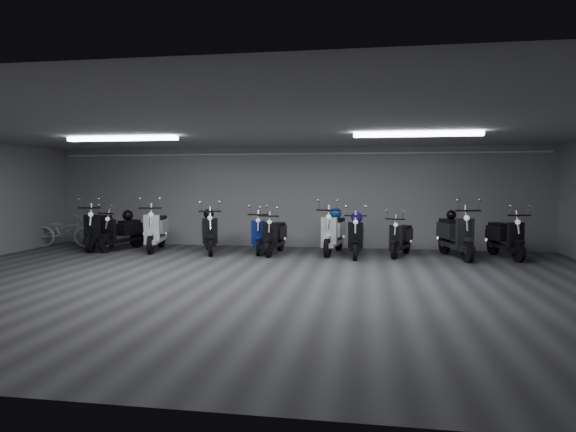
% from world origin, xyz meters
% --- Properties ---
extents(floor, '(14.00, 10.00, 0.01)m').
position_xyz_m(floor, '(0.00, 0.00, -0.01)').
color(floor, '#3C3C3E').
rests_on(floor, ground).
extents(ceiling, '(14.00, 10.00, 0.01)m').
position_xyz_m(ceiling, '(0.00, 0.00, 2.80)').
color(ceiling, gray).
rests_on(ceiling, ground).
extents(back_wall, '(14.00, 0.01, 2.80)m').
position_xyz_m(back_wall, '(0.00, 5.00, 1.40)').
color(back_wall, gray).
rests_on(back_wall, ground).
extents(front_wall, '(14.00, 0.01, 2.80)m').
position_xyz_m(front_wall, '(0.00, -5.00, 1.40)').
color(front_wall, gray).
rests_on(front_wall, ground).
extents(fluor_strip_left, '(2.40, 0.18, 0.08)m').
position_xyz_m(fluor_strip_left, '(-3.00, 1.00, 2.74)').
color(fluor_strip_left, white).
rests_on(fluor_strip_left, ceiling).
extents(fluor_strip_right, '(2.40, 0.18, 0.08)m').
position_xyz_m(fluor_strip_right, '(3.00, 1.00, 2.74)').
color(fluor_strip_right, white).
rests_on(fluor_strip_right, ceiling).
extents(conduit, '(13.60, 0.05, 0.05)m').
position_xyz_m(conduit, '(0.00, 4.92, 2.62)').
color(conduit, white).
rests_on(conduit, back_wall).
extents(scooter_0, '(1.01, 2.03, 1.45)m').
position_xyz_m(scooter_0, '(-5.12, 3.62, 0.72)').
color(scooter_0, black).
rests_on(scooter_0, floor).
extents(scooter_1, '(1.02, 1.81, 1.28)m').
position_xyz_m(scooter_1, '(-4.42, 3.57, 0.64)').
color(scooter_1, black).
rests_on(scooter_1, floor).
extents(scooter_2, '(1.04, 2.05, 1.46)m').
position_xyz_m(scooter_2, '(-3.47, 3.64, 0.73)').
color(scooter_2, white).
rests_on(scooter_2, floor).
extents(scooter_3, '(1.23, 1.96, 1.38)m').
position_xyz_m(scooter_3, '(-1.94, 3.45, 0.69)').
color(scooter_3, black).
rests_on(scooter_3, floor).
extents(scooter_4, '(0.89, 1.79, 1.28)m').
position_xyz_m(scooter_4, '(-0.70, 3.73, 0.64)').
color(scooter_4, navy).
rests_on(scooter_4, floor).
extents(scooter_5, '(0.70, 1.73, 1.26)m').
position_xyz_m(scooter_5, '(-0.22, 3.47, 0.63)').
color(scooter_5, black).
rests_on(scooter_5, floor).
extents(scooter_6, '(0.94, 2.00, 1.43)m').
position_xyz_m(scooter_6, '(1.25, 3.78, 0.72)').
color(scooter_6, white).
rests_on(scooter_6, floor).
extents(scooter_7, '(0.62, 1.77, 1.31)m').
position_xyz_m(scooter_7, '(1.83, 3.37, 0.65)').
color(scooter_7, black).
rests_on(scooter_7, floor).
extents(scooter_8, '(1.03, 1.68, 1.19)m').
position_xyz_m(scooter_8, '(2.91, 3.64, 0.59)').
color(scooter_8, black).
rests_on(scooter_8, floor).
extents(scooter_9, '(1.11, 2.08, 1.47)m').
position_xyz_m(scooter_9, '(4.20, 3.57, 0.74)').
color(scooter_9, black).
rests_on(scooter_9, floor).
extents(bicycle, '(1.78, 0.80, 1.12)m').
position_xyz_m(bicycle, '(-6.35, 3.95, 0.56)').
color(bicycle, white).
rests_on(bicycle, floor).
extents(scooter_10, '(0.99, 1.89, 1.34)m').
position_xyz_m(scooter_10, '(5.37, 3.69, 0.67)').
color(scooter_10, black).
rests_on(scooter_10, floor).
extents(helmet_0, '(0.28, 0.28, 0.28)m').
position_xyz_m(helmet_0, '(1.83, 3.61, 0.95)').
color(helmet_0, '#1E0E9F').
rests_on(helmet_0, scooter_7).
extents(helmet_1, '(0.29, 0.29, 0.29)m').
position_xyz_m(helmet_1, '(1.29, 4.04, 1.03)').
color(helmet_1, '#0E3D9C').
rests_on(helmet_1, scooter_6).
extents(helmet_2, '(0.23, 0.23, 0.23)m').
position_xyz_m(helmet_2, '(4.13, 3.83, 1.03)').
color(helmet_2, black).
rests_on(helmet_2, scooter_9).
extents(helmet_3, '(0.28, 0.28, 0.28)m').
position_xyz_m(helmet_3, '(-2.03, 3.69, 0.99)').
color(helmet_3, black).
rests_on(helmet_3, scooter_3).
extents(helmet_4, '(0.28, 0.28, 0.28)m').
position_xyz_m(helmet_4, '(-4.36, 3.80, 0.93)').
color(helmet_4, black).
rests_on(helmet_4, scooter_1).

